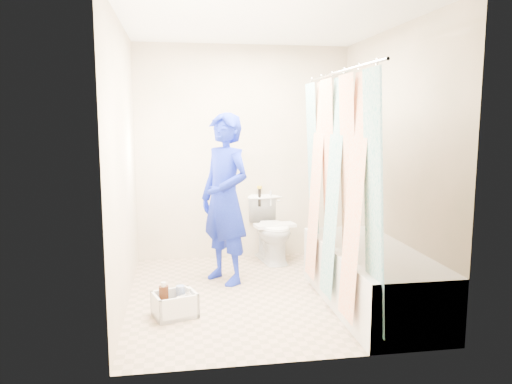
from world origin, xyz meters
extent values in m
plane|color=tan|center=(0.00, 0.00, 0.00)|extent=(2.60, 2.60, 0.00)
cube|color=white|center=(0.00, 0.00, 2.40)|extent=(2.40, 2.60, 0.02)
cube|color=beige|center=(0.00, 1.30, 1.20)|extent=(2.40, 0.02, 2.40)
cube|color=beige|center=(0.00, -1.30, 1.20)|extent=(2.40, 0.02, 2.40)
cube|color=beige|center=(-1.20, 0.00, 1.20)|extent=(0.02, 2.60, 2.40)
cube|color=beige|center=(1.20, 0.00, 1.20)|extent=(0.02, 2.60, 2.40)
cube|color=silver|center=(0.85, -0.43, 0.25)|extent=(0.70, 1.75, 0.50)
cube|color=white|center=(0.85, -0.43, 0.46)|extent=(0.58, 1.63, 0.06)
cylinder|color=silver|center=(0.52, -0.43, 1.95)|extent=(0.02, 1.90, 0.02)
cube|color=silver|center=(0.52, -0.43, 1.02)|extent=(0.06, 1.75, 1.80)
imported|color=silver|center=(0.28, 1.08, 0.36)|extent=(0.50, 0.76, 0.72)
cube|color=white|center=(0.30, 0.97, 0.42)|extent=(0.47, 0.26, 0.03)
cylinder|color=black|center=(0.18, 1.26, 0.70)|extent=(0.03, 0.03, 0.21)
cylinder|color=gold|center=(0.18, 1.26, 0.81)|extent=(0.06, 0.06, 0.03)
cylinder|color=silver|center=(0.31, 1.28, 0.68)|extent=(0.03, 0.03, 0.17)
imported|color=#1039A9|center=(-0.30, 0.42, 0.82)|extent=(0.67, 0.72, 1.65)
cube|color=silver|center=(-0.80, -0.40, 0.02)|extent=(0.39, 0.35, 0.03)
cube|color=silver|center=(-0.94, -0.45, 0.10)|extent=(0.10, 0.26, 0.20)
cube|color=silver|center=(-0.65, -0.35, 0.10)|extent=(0.10, 0.26, 0.20)
cube|color=silver|center=(-0.76, -0.51, 0.10)|extent=(0.32, 0.12, 0.20)
cube|color=silver|center=(-0.83, -0.28, 0.10)|extent=(0.32, 0.12, 0.20)
cylinder|color=#3F1D0C|center=(-0.88, -0.38, 0.14)|extent=(0.08, 0.08, 0.22)
cylinder|color=silver|center=(-0.75, -0.33, 0.13)|extent=(0.07, 0.07, 0.20)
cylinder|color=#F1E6BC|center=(-0.76, -0.44, 0.10)|extent=(0.05, 0.05, 0.14)
cylinder|color=#3F1D0C|center=(-0.85, -0.48, 0.07)|extent=(0.07, 0.07, 0.07)
cylinder|color=gold|center=(-0.85, -0.48, 0.11)|extent=(0.07, 0.07, 0.01)
imported|color=silver|center=(-0.69, -0.41, 0.14)|extent=(0.13, 0.13, 0.21)
camera|label=1|loc=(-0.77, -4.31, 1.59)|focal=35.00mm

